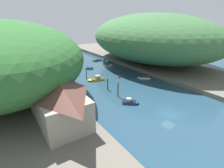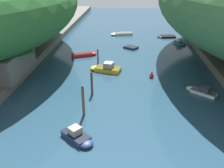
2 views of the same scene
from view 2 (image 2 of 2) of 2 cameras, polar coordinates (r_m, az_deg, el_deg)
The scene contains 13 objects.
water_surface at distance 44.26m, azimuth 2.39°, elevation 4.81°, with size 130.00×130.00×0.00m, color #234256.
boat_far_upstream at distance 25.06m, azimuth -7.73°, elevation -11.91°, with size 3.84×3.61×1.31m.
boat_cabin_cruiser at distance 40.65m, azimuth -1.59°, elevation 3.62°, with size 5.42×3.21×1.53m.
boat_near_quay at distance 57.22m, azimuth 15.37°, elevation 9.09°, with size 2.61×3.48×1.23m.
boat_far_right_bank at distance 63.21m, azimuth 2.02°, elevation 11.38°, with size 5.72×3.03×0.61m.
boat_red_skiff at distance 52.75m, azimuth 4.06°, elevation 8.42°, with size 3.67×3.37×0.45m.
boat_white_cruiser at distance 35.52m, azimuth 19.70°, elevation -1.50°, with size 4.11×3.58×1.13m.
boat_moored_right at distance 62.41m, azimuth 12.18°, elevation 10.58°, with size 4.50×2.61×0.44m.
boat_small_dinghy at distance 47.88m, azimuth -6.15°, elevation 6.69°, with size 4.86×2.95×0.63m.
mooring_post_second at distance 28.12m, azimuth -6.61°, elevation -3.78°, with size 0.31×0.31×3.75m.
mooring_post_middle at distance 32.68m, azimuth -4.64°, elevation 0.18°, with size 0.31×0.31×3.27m.
mooring_post_farthest at distance 43.60m, azimuth -3.24°, elevation 6.37°, with size 0.29×0.29×2.71m.
channel_buoy_near at distance 38.59m, azimuth 9.05°, elevation 1.98°, with size 0.69×0.69×1.04m.
Camera 2 is at (1.08, -11.46, 15.45)m, focal length 40.00 mm.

